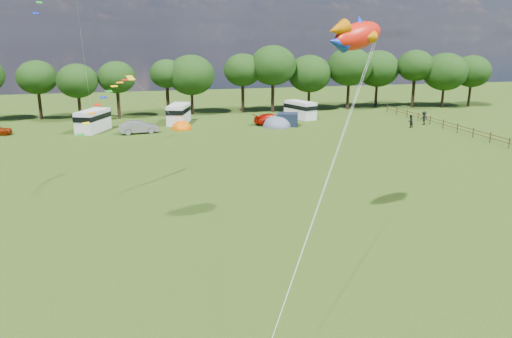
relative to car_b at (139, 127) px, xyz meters
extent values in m
plane|color=#19320B|center=(6.52, -42.13, -0.78)|extent=(180.00, 180.00, 0.00)
cylinder|color=black|center=(-13.51, 14.18, 1.17)|extent=(0.47, 0.47, 3.90)
ellipsoid|color=black|center=(-13.51, 14.18, 5.21)|extent=(5.58, 5.58, 4.74)
cylinder|color=black|center=(-7.84, 11.14, 1.00)|extent=(0.44, 0.44, 3.56)
ellipsoid|color=black|center=(-7.84, 11.14, 4.86)|extent=(5.56, 5.56, 4.73)
cylinder|color=black|center=(-2.57, 12.10, 1.19)|extent=(0.47, 0.47, 3.95)
ellipsoid|color=black|center=(-2.57, 12.10, 5.17)|extent=(5.33, 5.33, 4.53)
cylinder|color=black|center=(4.60, 13.90, 1.38)|extent=(0.50, 0.50, 4.33)
ellipsoid|color=black|center=(4.60, 13.90, 5.41)|extent=(4.95, 4.95, 4.21)
cylinder|color=black|center=(8.23, 13.43, 0.87)|extent=(0.43, 0.43, 3.31)
ellipsoid|color=black|center=(8.23, 13.43, 5.17)|extent=(7.03, 7.03, 5.98)
cylinder|color=black|center=(16.18, 13.67, 1.40)|extent=(0.50, 0.50, 4.36)
ellipsoid|color=black|center=(16.18, 13.67, 5.77)|extent=(5.84, 5.84, 4.97)
cylinder|color=black|center=(20.77, 12.79, 1.49)|extent=(0.51, 0.51, 4.55)
ellipsoid|color=black|center=(20.77, 12.79, 6.45)|extent=(7.15, 7.15, 6.08)
cylinder|color=black|center=(27.01, 13.50, 0.82)|extent=(0.42, 0.42, 3.21)
ellipsoid|color=black|center=(27.01, 13.50, 5.01)|extent=(6.90, 6.90, 5.86)
cylinder|color=black|center=(33.50, 12.83, 1.30)|extent=(0.48, 0.48, 4.17)
ellipsoid|color=black|center=(33.50, 12.83, 6.07)|extent=(7.16, 7.16, 6.09)
cylinder|color=black|center=(39.49, 14.75, 1.05)|extent=(0.45, 0.45, 3.66)
ellipsoid|color=black|center=(39.49, 14.75, 5.52)|extent=(7.05, 7.05, 5.99)
cylinder|color=black|center=(44.94, 12.24, 1.54)|extent=(0.52, 0.52, 4.65)
ellipsoid|color=black|center=(44.94, 12.24, 6.10)|extent=(5.96, 5.96, 5.06)
cylinder|color=black|center=(49.68, 10.91, 0.81)|extent=(0.42, 0.42, 3.19)
ellipsoid|color=black|center=(49.68, 10.91, 5.11)|extent=(7.23, 7.23, 6.14)
cylinder|color=black|center=(55.07, 11.31, 0.98)|extent=(0.44, 0.44, 3.52)
ellipsoid|color=black|center=(55.07, 11.31, 5.07)|extent=(6.22, 6.22, 5.28)
cylinder|color=#472D19|center=(38.52, -18.13, -0.18)|extent=(0.12, 0.12, 1.20)
cylinder|color=#472D19|center=(38.52, -15.13, -0.18)|extent=(0.12, 0.12, 1.20)
cylinder|color=#472D19|center=(38.52, -16.63, 0.17)|extent=(0.08, 3.00, 0.08)
cylinder|color=#472D19|center=(38.52, -16.63, -0.23)|extent=(0.08, 3.00, 0.08)
cylinder|color=#472D19|center=(38.52, -12.13, -0.18)|extent=(0.12, 0.12, 1.20)
cylinder|color=#472D19|center=(38.52, -13.63, 0.17)|extent=(0.08, 3.00, 0.08)
cylinder|color=#472D19|center=(38.52, -13.63, -0.23)|extent=(0.08, 3.00, 0.08)
cylinder|color=#472D19|center=(38.52, -9.13, -0.18)|extent=(0.12, 0.12, 1.20)
cylinder|color=#472D19|center=(38.52, -10.63, 0.17)|extent=(0.08, 3.00, 0.08)
cylinder|color=#472D19|center=(38.52, -10.63, -0.23)|extent=(0.08, 3.00, 0.08)
cylinder|color=#472D19|center=(38.52, -6.13, -0.18)|extent=(0.12, 0.12, 1.20)
cylinder|color=#472D19|center=(38.52, -7.63, 0.17)|extent=(0.08, 3.00, 0.08)
cylinder|color=#472D19|center=(38.52, -7.63, -0.23)|extent=(0.08, 3.00, 0.08)
cylinder|color=#472D19|center=(38.52, -3.13, -0.18)|extent=(0.12, 0.12, 1.20)
cylinder|color=#472D19|center=(38.52, -4.63, 0.17)|extent=(0.08, 3.00, 0.08)
cylinder|color=#472D19|center=(38.52, -4.63, -0.23)|extent=(0.08, 3.00, 0.08)
cylinder|color=#472D19|center=(38.52, -0.13, -0.18)|extent=(0.12, 0.12, 1.20)
cylinder|color=#472D19|center=(38.52, -1.63, 0.17)|extent=(0.08, 3.00, 0.08)
cylinder|color=#472D19|center=(38.52, -1.63, -0.23)|extent=(0.08, 3.00, 0.08)
cylinder|color=#472D19|center=(38.52, 2.87, -0.18)|extent=(0.12, 0.12, 1.20)
cylinder|color=#472D19|center=(38.52, 1.37, 0.17)|extent=(0.08, 3.00, 0.08)
cylinder|color=#472D19|center=(38.52, 1.37, -0.23)|extent=(0.08, 3.00, 0.08)
cylinder|color=#472D19|center=(38.52, 5.87, -0.18)|extent=(0.12, 0.12, 1.20)
cylinder|color=#472D19|center=(38.52, 4.37, 0.17)|extent=(0.08, 3.00, 0.08)
cylinder|color=#472D19|center=(38.52, 4.37, -0.23)|extent=(0.08, 3.00, 0.08)
cylinder|color=#472D19|center=(38.52, 8.87, -0.18)|extent=(0.12, 0.12, 1.20)
cylinder|color=#472D19|center=(38.52, 7.37, 0.17)|extent=(0.08, 3.00, 0.08)
cylinder|color=#472D19|center=(38.52, 7.37, -0.23)|extent=(0.08, 3.00, 0.08)
imported|color=gray|center=(0.00, 0.00, 0.00)|extent=(4.62, 2.24, 1.56)
imported|color=#A61104|center=(17.72, 2.24, -0.06)|extent=(5.05, 2.71, 1.44)
cube|color=silver|center=(-5.56, 2.75, 0.56)|extent=(4.32, 5.82, 2.68)
cube|color=black|center=(-5.56, 2.75, 1.10)|extent=(4.40, 5.94, 0.63)
cylinder|color=black|center=(-6.27, 1.22, -0.41)|extent=(0.80, 0.57, 0.75)
cylinder|color=black|center=(-4.86, 4.28, -0.41)|extent=(0.80, 0.57, 0.75)
cube|color=white|center=(5.48, 5.91, 0.54)|extent=(3.77, 5.72, 2.64)
cube|color=black|center=(5.48, 5.91, 1.08)|extent=(3.85, 5.83, 0.63)
cylinder|color=black|center=(4.96, 4.33, -0.41)|extent=(0.79, 0.49, 0.74)
cylinder|color=black|center=(5.99, 7.49, -0.41)|extent=(0.79, 0.49, 0.74)
cube|color=white|center=(23.01, 5.95, 0.46)|extent=(3.78, 5.40, 2.49)
cube|color=black|center=(23.01, 5.95, 0.97)|extent=(3.86, 5.51, 0.59)
cylinder|color=black|center=(23.58, 4.49, -0.43)|extent=(0.75, 0.49, 0.70)
cylinder|color=black|center=(22.44, 7.40, -0.43)|extent=(0.75, 0.49, 0.70)
ellipsoid|color=#E85C00|center=(5.41, 1.63, -0.76)|extent=(2.55, 2.93, 2.09)
cylinder|color=#E85C00|center=(5.41, 1.63, -0.74)|extent=(2.67, 2.67, 0.08)
ellipsoid|color=slate|center=(17.90, 0.43, -0.76)|extent=(3.65, 4.19, 2.85)
cylinder|color=slate|center=(17.90, 0.43, -0.74)|extent=(3.83, 3.83, 0.08)
cube|color=#161F31|center=(19.40, 0.57, 0.08)|extent=(3.31, 2.99, 1.71)
ellipsoid|color=red|center=(12.20, -35.36, 11.05)|extent=(4.07, 2.77, 2.21)
ellipsoid|color=#E1E80B|center=(12.20, -35.36, 10.87)|extent=(2.55, 1.71, 1.21)
cone|color=#CE6800|center=(10.66, -35.99, 11.39)|extent=(1.62, 1.41, 1.16)
cone|color=#0E2DA7|center=(10.66, -35.99, 10.70)|extent=(1.62, 1.41, 1.16)
cone|color=#0E2DA7|center=(12.30, -35.31, 11.76)|extent=(1.12, 1.22, 0.98)
sphere|color=white|center=(13.26, -34.48, 11.25)|extent=(0.37, 0.37, 0.37)
sphere|color=black|center=(13.33, -34.39, 11.25)|extent=(0.18, 0.18, 0.18)
cube|color=#198C1E|center=(-7.71, -14.87, 13.73)|extent=(0.54, 0.53, 0.18)
cube|color=#0C1EB2|center=(-7.98, -15.36, 12.83)|extent=(0.53, 0.53, 0.19)
cube|color=yellow|center=(-0.57, -22.18, 7.85)|extent=(0.76, 0.73, 0.36)
cube|color=red|center=(-0.97, -22.63, 7.75)|extent=(0.56, 0.47, 0.10)
cube|color=orange|center=(-1.38, -23.08, 7.60)|extent=(0.56, 0.47, 0.11)
cube|color=yellow|center=(-1.78, -23.53, 7.37)|extent=(0.56, 0.46, 0.12)
cube|color=#198C1E|center=(-2.19, -23.98, 7.06)|extent=(0.55, 0.46, 0.13)
cube|color=#0C1EB2|center=(-2.59, -24.43, 6.67)|extent=(0.55, 0.46, 0.14)
cube|color=red|center=(-3.00, -24.88, 6.21)|extent=(0.55, 0.45, 0.15)
cube|color=orange|center=(-3.40, -25.33, 5.66)|extent=(0.55, 0.45, 0.15)
cube|color=yellow|center=(-3.81, -25.78, 5.03)|extent=(0.54, 0.44, 0.16)
cube|color=#198C1E|center=(-4.21, -26.23, 4.32)|extent=(0.54, 0.44, 0.17)
imported|color=black|center=(34.69, -4.53, 0.06)|extent=(0.93, 0.73, 1.68)
imported|color=black|center=(37.60, -3.02, 0.13)|extent=(1.21, 0.62, 1.82)
camera|label=1|loc=(-0.47, -62.51, 11.17)|focal=35.00mm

